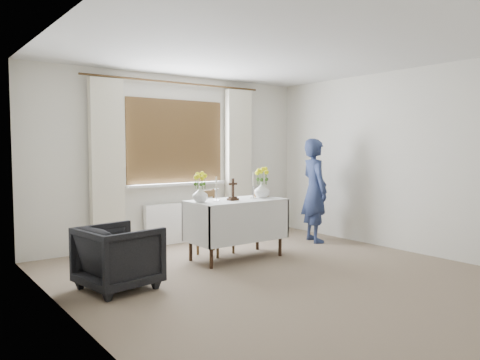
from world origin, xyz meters
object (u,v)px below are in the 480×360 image
object	(u,v)px
altar_table	(236,229)
person	(315,190)
wooden_cross	(233,189)
flower_vase_left	(200,194)
wooden_chair	(216,222)
flower_vase_right	(262,190)
armchair	(119,257)

from	to	relation	value
altar_table	person	world-z (taller)	person
wooden_cross	flower_vase_left	xyz separation A→B (m)	(-0.44, 0.08, -0.04)
altar_table	wooden_chair	distance (m)	0.37
person	flower_vase_right	distance (m)	1.22
armchair	flower_vase_left	xyz separation A→B (m)	(1.21, 0.39, 0.53)
flower_vase_right	flower_vase_left	bearing A→B (deg)	175.43
altar_table	wooden_chair	size ratio (longest dim) A/B	1.44
altar_table	wooden_cross	distance (m)	0.53
altar_table	armchair	bearing A→B (deg)	-168.58
armchair	altar_table	bearing A→B (deg)	-87.86
person	wooden_cross	world-z (taller)	person
person	flower_vase_right	size ratio (longest dim) A/B	7.35
altar_table	wooden_cross	xyz separation A→B (m)	(-0.08, -0.04, 0.52)
flower_vase_left	flower_vase_right	bearing A→B (deg)	-4.57
armchair	wooden_cross	distance (m)	1.77
wooden_cross	flower_vase_left	bearing A→B (deg)	169.24
flower_vase_left	flower_vase_right	xyz separation A→B (m)	(0.91, -0.07, 0.01)
person	wooden_cross	bearing A→B (deg)	116.36
flower_vase_left	armchair	bearing A→B (deg)	-162.23
armchair	person	distance (m)	3.39
flower_vase_left	flower_vase_right	size ratio (longest dim) A/B	0.91
altar_table	flower_vase_left	distance (m)	0.71
flower_vase_right	wooden_chair	bearing A→B (deg)	140.26
armchair	flower_vase_right	distance (m)	2.21
person	wooden_chair	bearing A→B (deg)	102.80
altar_table	wooden_cross	bearing A→B (deg)	-154.87
person	wooden_cross	size ratio (longest dim) A/B	5.61
armchair	flower_vase_left	bearing A→B (deg)	-81.51
wooden_cross	flower_vase_left	distance (m)	0.45
flower_vase_right	wooden_cross	bearing A→B (deg)	-179.62
wooden_cross	flower_vase_right	size ratio (longest dim) A/B	1.31
flower_vase_right	armchair	bearing A→B (deg)	-171.58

